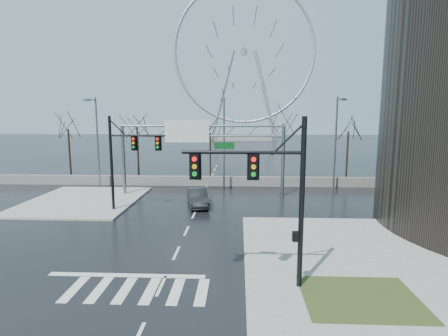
# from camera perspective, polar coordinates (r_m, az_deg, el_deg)

# --- Properties ---
(ground) EXTENTS (260.00, 260.00, 0.00)m
(ground) POSITION_cam_1_polar(r_m,az_deg,el_deg) (21.36, -7.79, -13.59)
(ground) COLOR black
(ground) RESTS_ON ground
(sidewalk_right_ext) EXTENTS (12.00, 10.00, 0.15)m
(sidewalk_right_ext) POSITION_cam_1_polar(r_m,az_deg,el_deg) (23.73, 18.20, -11.45)
(sidewalk_right_ext) COLOR gray
(sidewalk_right_ext) RESTS_ON ground
(sidewalk_far) EXTENTS (10.00, 12.00, 0.15)m
(sidewalk_far) POSITION_cam_1_polar(r_m,az_deg,el_deg) (35.60, -21.99, -4.97)
(sidewalk_far) COLOR gray
(sidewalk_far) RESTS_ON ground
(grass_strip) EXTENTS (5.00, 4.00, 0.02)m
(grass_strip) POSITION_cam_1_polar(r_m,az_deg,el_deg) (17.29, 21.39, -19.13)
(grass_strip) COLOR #323E1A
(grass_strip) RESTS_ON sidewalk_near
(barrier_wall) EXTENTS (52.00, 0.50, 1.10)m
(barrier_wall) POSITION_cam_1_polar(r_m,az_deg,el_deg) (40.32, -2.76, -2.13)
(barrier_wall) COLOR slate
(barrier_wall) RESTS_ON ground
(signal_mast_near) EXTENTS (5.52, 0.41, 8.00)m
(signal_mast_near) POSITION_cam_1_polar(r_m,az_deg,el_deg) (15.80, 7.82, -3.02)
(signal_mast_near) COLOR black
(signal_mast_near) RESTS_ON ground
(signal_mast_far) EXTENTS (4.72, 0.41, 8.00)m
(signal_mast_far) POSITION_cam_1_polar(r_m,az_deg,el_deg) (30.13, -15.97, 2.16)
(signal_mast_far) COLOR black
(signal_mast_far) RESTS_ON ground
(sign_gantry) EXTENTS (16.36, 0.40, 7.60)m
(sign_gantry) POSITION_cam_1_polar(r_m,az_deg,el_deg) (34.76, -4.19, 3.85)
(sign_gantry) COLOR slate
(sign_gantry) RESTS_ON ground
(streetlight_left) EXTENTS (0.50, 2.55, 10.00)m
(streetlight_left) POSITION_cam_1_polar(r_m,az_deg,el_deg) (40.80, -20.16, 5.04)
(streetlight_left) COLOR slate
(streetlight_left) RESTS_ON ground
(streetlight_mid) EXTENTS (0.50, 2.55, 10.00)m
(streetlight_mid) POSITION_cam_1_polar(r_m,az_deg,el_deg) (37.71, -0.03, 5.32)
(streetlight_mid) COLOR slate
(streetlight_mid) RESTS_ON ground
(streetlight_right) EXTENTS (0.50, 2.55, 10.00)m
(streetlight_right) POSITION_cam_1_polar(r_m,az_deg,el_deg) (39.06, 17.91, 5.02)
(streetlight_right) COLOR slate
(streetlight_right) RESTS_ON ground
(tree_far_left) EXTENTS (3.50, 3.50, 7.00)m
(tree_far_left) POSITION_cam_1_polar(r_m,az_deg,el_deg) (48.61, -24.06, 4.94)
(tree_far_left) COLOR black
(tree_far_left) RESTS_ON ground
(tree_left) EXTENTS (3.75, 3.75, 7.50)m
(tree_left) POSITION_cam_1_polar(r_m,az_deg,el_deg) (44.82, -13.98, 5.70)
(tree_left) COLOR black
(tree_left) RESTS_ON ground
(tree_center) EXTENTS (3.25, 3.25, 6.50)m
(tree_center) POSITION_cam_1_polar(r_m,az_deg,el_deg) (44.19, -2.27, 4.86)
(tree_center) COLOR black
(tree_center) RESTS_ON ground
(tree_right) EXTENTS (3.90, 3.90, 7.80)m
(tree_right) POSITION_cam_1_polar(r_m,az_deg,el_deg) (43.31, 9.63, 6.06)
(tree_right) COLOR black
(tree_right) RESTS_ON ground
(tree_far_right) EXTENTS (3.40, 3.40, 6.80)m
(tree_far_right) POSITION_cam_1_polar(r_m,az_deg,el_deg) (45.52, 19.60, 4.78)
(tree_far_right) COLOR black
(tree_far_right) RESTS_ON ground
(ferris_wheel) EXTENTS (45.00, 6.00, 50.91)m
(ferris_wheel) POSITION_cam_1_polar(r_m,az_deg,el_deg) (115.88, 3.29, 17.54)
(ferris_wheel) COLOR gray
(ferris_wheel) RESTS_ON ground
(car) EXTENTS (2.57, 4.84, 1.52)m
(car) POSITION_cam_1_polar(r_m,az_deg,el_deg) (31.40, -4.32, -4.84)
(car) COLOR black
(car) RESTS_ON ground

